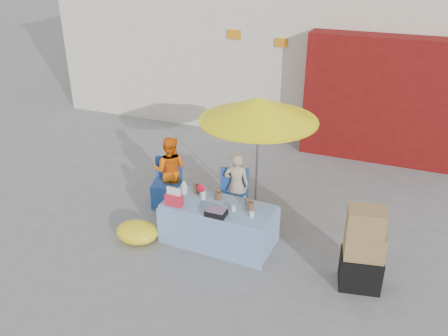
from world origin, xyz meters
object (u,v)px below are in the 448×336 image
at_px(chair_left, 167,192).
at_px(vendor_orange, 170,170).
at_px(market_table, 218,223).
at_px(vendor_beige, 236,185).
at_px(box_stack, 363,251).
at_px(umbrella, 259,110).
at_px(chair_right, 233,205).

height_order(chair_left, vendor_orange, vendor_orange).
xyz_separation_m(market_table, vendor_beige, (-0.03, 0.88, 0.23)).
relative_size(market_table, chair_left, 2.06).
bearing_deg(box_stack, vendor_beige, 153.44).
xyz_separation_m(umbrella, box_stack, (1.91, -1.26, -1.33)).
height_order(chair_right, vendor_beige, vendor_beige).
relative_size(chair_right, vendor_beige, 0.74).
bearing_deg(vendor_orange, market_table, 131.36).
distance_m(vendor_beige, box_stack, 2.47).
bearing_deg(box_stack, chair_left, 164.35).
height_order(vendor_orange, umbrella, umbrella).
bearing_deg(market_table, chair_left, 152.48).
xyz_separation_m(chair_left, umbrella, (1.55, 0.28, 1.64)).
relative_size(chair_left, box_stack, 0.70).
xyz_separation_m(market_table, chair_right, (-0.03, 0.74, -0.08)).
relative_size(market_table, chair_right, 2.06).
height_order(chair_right, umbrella, umbrella).
height_order(market_table, umbrella, umbrella).
relative_size(market_table, vendor_beige, 1.53).
bearing_deg(vendor_beige, chair_left, -8.08).
relative_size(vendor_beige, box_stack, 0.95).
relative_size(market_table, umbrella, 0.84).
distance_m(market_table, umbrella, 1.88).
distance_m(vendor_orange, vendor_beige, 1.25).
xyz_separation_m(market_table, chair_left, (-1.28, 0.74, -0.08)).
height_order(vendor_beige, umbrella, umbrella).
bearing_deg(vendor_orange, box_stack, 148.07).
distance_m(chair_right, vendor_orange, 1.31).
height_order(market_table, vendor_beige, vendor_beige).
bearing_deg(market_table, vendor_orange, 148.10).
height_order(chair_right, vendor_orange, vendor_orange).
distance_m(chair_right, umbrella, 1.69).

